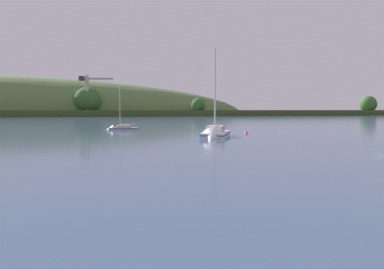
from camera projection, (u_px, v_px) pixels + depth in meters
The scene contains 4 objects.
dockside_crane at pixel (88, 96), 208.45m from camera, with size 18.92×7.66×23.53m.
sailboat_midwater_white at pixel (215, 136), 50.50m from camera, with size 7.16×9.27×13.89m.
sailboat_far_left at pixel (120, 129), 69.84m from camera, with size 6.43×3.46×9.42m.
mooring_buoy_midchannel at pixel (246, 133), 59.37m from camera, with size 0.69×0.69×0.77m.
Camera 1 is at (-16.02, 8.27, 3.86)m, focal length 33.92 mm.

